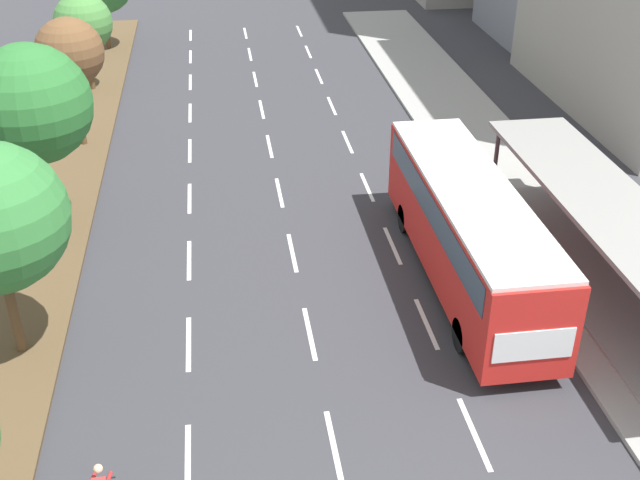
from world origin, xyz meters
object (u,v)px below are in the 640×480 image
Objects in this scene: bus_shelter at (616,240)px; median_tree_third at (31,105)px; median_tree_fourth at (70,53)px; bus at (468,224)px; median_tree_fifth at (83,23)px.

median_tree_third reaches higher than bus_shelter.
median_tree_fourth reaches higher than bus_shelter.
bus is 2.04× the size of median_tree_fourth.
median_tree_third is 1.34× the size of median_tree_fifth.
median_tree_third is at bearing 159.33° from bus_shelter.
bus is at bearing -22.10° from median_tree_third.
bus is at bearing -55.90° from median_tree_fifth.
bus_shelter is 4.46m from bus.
median_tree_fourth is at bearing -86.89° from median_tree_fifth.
median_tree_fourth is (0.22, 7.41, -0.43)m from median_tree_third.
bus_shelter is at bearing -50.06° from median_tree_fifth.
median_tree_fourth is (-13.37, 12.93, 2.13)m from bus.
median_tree_fourth reaches higher than median_tree_fifth.
median_tree_third is at bearing 157.90° from bus.
bus is 1.72× the size of median_tree_third.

